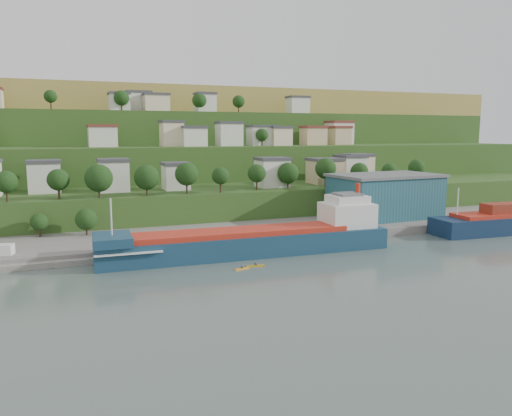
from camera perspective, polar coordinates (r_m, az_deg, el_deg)
name	(u,v)px	position (r m, az deg, el deg)	size (l,w,h in m)	color
ground	(284,263)	(103.78, 3.23, -6.33)	(500.00, 500.00, 0.00)	#4E5E58
quay	(309,232)	(136.84, 6.05, -2.72)	(220.00, 26.00, 4.00)	slate
pebble_beach	(0,262)	(117.22, -27.25, -5.55)	(40.00, 18.00, 2.40)	slate
hillside	(150,185)	(264.63, -11.98, 2.60)	(360.00, 210.66, 96.00)	#284719
cargo_ship_near	(257,242)	(111.23, 0.10, -3.89)	(65.48, 12.35, 16.76)	#14354E
warehouse	(385,196)	(151.74, 14.51, 1.39)	(32.01, 20.69, 12.80)	#1C4B54
dinghy	(45,256)	(111.93, -22.98, -5.08)	(3.66, 1.37, 0.73)	silver
kayak_orange	(242,268)	(99.23, -1.61, -6.89)	(3.13, 1.27, 0.77)	orange
kayak_yellow	(256,265)	(101.24, -0.02, -6.55)	(3.59, 1.21, 0.88)	gold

